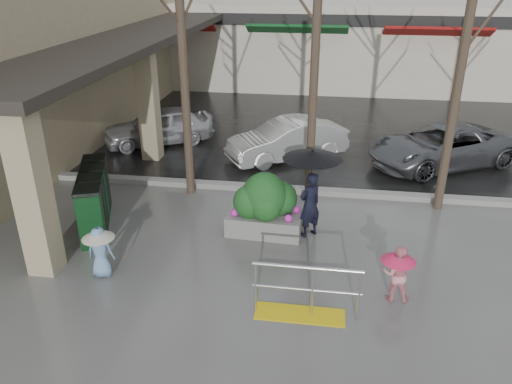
% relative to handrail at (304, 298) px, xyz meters
% --- Properties ---
extents(ground, '(120.00, 120.00, 0.00)m').
position_rel_handrail_xyz_m(ground, '(-1.36, 1.20, -0.38)').
color(ground, '#51514F').
rests_on(ground, ground).
extents(street_asphalt, '(120.00, 36.00, 0.01)m').
position_rel_handrail_xyz_m(street_asphalt, '(-1.36, 23.20, -0.37)').
color(street_asphalt, black).
rests_on(street_asphalt, ground).
extents(curb, '(120.00, 0.30, 0.15)m').
position_rel_handrail_xyz_m(curb, '(-1.36, 5.20, -0.30)').
color(curb, gray).
rests_on(curb, ground).
extents(near_building, '(6.00, 18.00, 8.00)m').
position_rel_handrail_xyz_m(near_building, '(-10.36, 9.20, 3.62)').
color(near_building, tan).
rests_on(near_building, ground).
extents(canopy_slab, '(2.80, 18.00, 0.25)m').
position_rel_handrail_xyz_m(canopy_slab, '(-6.16, 9.20, 3.25)').
color(canopy_slab, '#2D2823').
rests_on(canopy_slab, pillar_front).
extents(pillar_front, '(0.55, 0.55, 3.50)m').
position_rel_handrail_xyz_m(pillar_front, '(-5.26, 0.70, 1.37)').
color(pillar_front, tan).
rests_on(pillar_front, ground).
extents(pillar_back, '(0.55, 0.55, 3.50)m').
position_rel_handrail_xyz_m(pillar_back, '(-5.26, 7.20, 1.37)').
color(pillar_back, tan).
rests_on(pillar_back, ground).
extents(storefront_row, '(34.00, 6.74, 4.00)m').
position_rel_handrail_xyz_m(storefront_row, '(0.64, 19.17, 1.64)').
color(storefront_row, beige).
rests_on(storefront_row, ground).
extents(handrail, '(1.90, 0.50, 1.03)m').
position_rel_handrail_xyz_m(handrail, '(0.00, 0.00, 0.00)').
color(handrail, yellow).
rests_on(handrail, ground).
extents(tree_mideast, '(3.20, 3.20, 6.50)m').
position_rel_handrail_xyz_m(tree_mideast, '(3.14, 4.80, 4.48)').
color(tree_mideast, '#382B21').
rests_on(tree_mideast, ground).
extents(woman, '(1.30, 1.30, 2.10)m').
position_rel_handrail_xyz_m(woman, '(-0.06, 2.91, 0.98)').
color(woman, black).
rests_on(woman, ground).
extents(child_pink, '(0.64, 0.64, 1.11)m').
position_rel_handrail_xyz_m(child_pink, '(1.64, 0.73, 0.26)').
color(child_pink, pink).
rests_on(child_pink, ground).
extents(child_blue, '(0.64, 0.64, 1.07)m').
position_rel_handrail_xyz_m(child_blue, '(-4.05, 0.68, 0.27)').
color(child_blue, '#7299CB').
rests_on(child_blue, ground).
extents(planter, '(1.74, 1.01, 1.49)m').
position_rel_handrail_xyz_m(planter, '(-1.07, 2.88, 0.33)').
color(planter, gray).
rests_on(planter, ground).
extents(news_boxes, '(1.37, 2.49, 1.37)m').
position_rel_handrail_xyz_m(news_boxes, '(-5.07, 2.67, 0.31)').
color(news_boxes, '#0D3A17').
rests_on(news_boxes, ground).
extents(car_a, '(3.95, 3.13, 1.26)m').
position_rel_handrail_xyz_m(car_a, '(-5.49, 8.58, 0.25)').
color(car_a, silver).
rests_on(car_a, ground).
extents(car_b, '(3.93, 3.20, 1.26)m').
position_rel_handrail_xyz_m(car_b, '(-1.00, 7.75, 0.25)').
color(car_b, silver).
rests_on(car_b, ground).
extents(car_c, '(4.98, 3.99, 1.26)m').
position_rel_handrail_xyz_m(car_c, '(3.71, 7.86, 0.25)').
color(car_c, '#595C61').
rests_on(car_c, ground).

